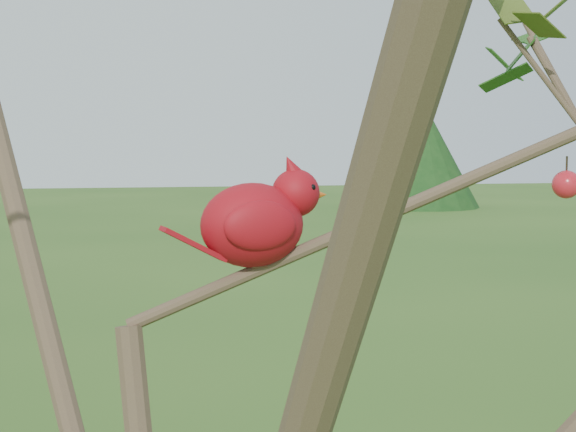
% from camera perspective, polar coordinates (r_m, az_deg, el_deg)
% --- Properties ---
extents(crabapple_tree, '(2.35, 2.05, 2.95)m').
position_cam_1_polar(crabapple_tree, '(1.01, -6.01, 1.20)').
color(crabapple_tree, '#4A3627').
rests_on(crabapple_tree, ground).
extents(cardinal, '(0.23, 0.13, 0.16)m').
position_cam_1_polar(cardinal, '(1.14, -1.97, -0.28)').
color(cardinal, '#A40E13').
rests_on(cardinal, ground).
extents(distant_trees, '(38.12, 11.46, 3.59)m').
position_cam_1_polar(distant_trees, '(23.71, -11.41, 3.36)').
color(distant_trees, '#4A3627').
rests_on(distant_trees, ground).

